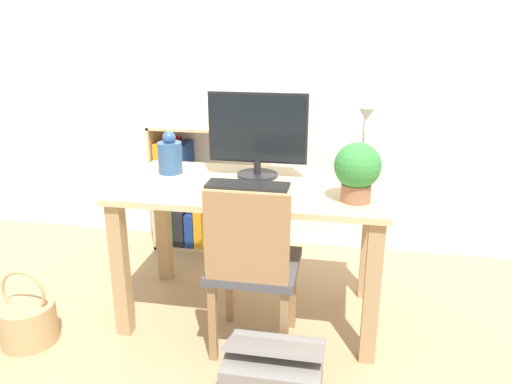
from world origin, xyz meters
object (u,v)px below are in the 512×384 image
(keyboard, at_px, (248,185))
(potted_plant, at_px, (357,170))
(vase, at_px, (170,155))
(basket, at_px, (28,321))
(storage_box, at_px, (274,378))
(monitor, at_px, (257,132))
(chair, at_px, (252,264))
(desk_lamp, at_px, (364,137))
(bookshelf, at_px, (193,194))

(keyboard, bearing_deg, potted_plant, -11.91)
(vase, relative_size, potted_plant, 0.84)
(basket, bearing_deg, storage_box, -9.73)
(monitor, relative_size, chair, 0.61)
(vase, relative_size, basket, 0.59)
(desk_lamp, distance_m, potted_plant, 0.27)
(potted_plant, bearing_deg, monitor, 149.90)
(basket, relative_size, storage_box, 0.98)
(monitor, height_order, vase, monitor)
(desk_lamp, height_order, chair, desk_lamp)
(vase, height_order, basket, vase)
(keyboard, relative_size, storage_box, 1.03)
(potted_plant, height_order, chair, potted_plant)
(potted_plant, xyz_separation_m, chair, (-0.44, -0.17, -0.42))
(keyboard, height_order, desk_lamp, desk_lamp)
(basket, bearing_deg, bookshelf, 69.55)
(keyboard, xyz_separation_m, vase, (-0.45, 0.16, 0.09))
(keyboard, bearing_deg, bookshelf, 123.80)
(keyboard, distance_m, chair, 0.40)
(monitor, height_order, keyboard, monitor)
(monitor, height_order, potted_plant, monitor)
(chair, bearing_deg, desk_lamp, 34.63)
(chair, distance_m, storage_box, 0.49)
(vase, height_order, bookshelf, vase)
(monitor, distance_m, basket, 1.45)
(vase, distance_m, potted_plant, 1.00)
(vase, height_order, storage_box, vase)
(chair, distance_m, basket, 1.14)
(keyboard, height_order, basket, keyboard)
(keyboard, distance_m, desk_lamp, 0.60)
(desk_lamp, xyz_separation_m, bookshelf, (-1.09, 0.67, -0.59))
(storage_box, bearing_deg, keyboard, 110.29)
(chair, xyz_separation_m, basket, (-1.08, -0.13, -0.34))
(keyboard, xyz_separation_m, storage_box, (0.23, -0.61, -0.60))
(storage_box, bearing_deg, vase, 130.98)
(keyboard, distance_m, potted_plant, 0.54)
(storage_box, bearing_deg, bookshelf, 118.42)
(desk_lamp, distance_m, bookshelf, 1.41)
(bookshelf, bearing_deg, potted_plant, -41.19)
(chair, bearing_deg, keyboard, 97.66)
(monitor, height_order, bookshelf, monitor)
(monitor, relative_size, vase, 2.26)
(keyboard, relative_size, bookshelf, 0.48)
(monitor, distance_m, storage_box, 1.17)
(vase, xyz_separation_m, desk_lamp, (0.99, -0.01, 0.14))
(keyboard, height_order, chair, chair)
(desk_lamp, relative_size, basket, 1.01)
(potted_plant, bearing_deg, chair, -159.23)
(vase, bearing_deg, desk_lamp, -0.67)
(bookshelf, xyz_separation_m, storage_box, (0.78, -1.44, -0.24))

